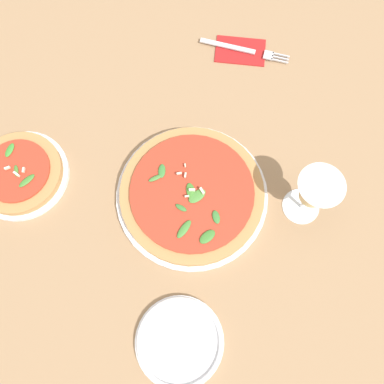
{
  "coord_description": "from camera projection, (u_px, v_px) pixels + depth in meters",
  "views": [
    {
      "loc": [
        0.08,
        -0.26,
        0.78
      ],
      "look_at": [
        0.02,
        -0.02,
        0.03
      ],
      "focal_mm": 35.0,
      "sensor_mm": 36.0,
      "label": 1
    }
  ],
  "objects": [
    {
      "name": "ground_plane",
      "position": [
        185.0,
        186.0,
        0.82
      ],
      "size": [
        6.0,
        6.0,
        0.0
      ],
      "primitive_type": "plane",
      "color": "#9E7A56"
    },
    {
      "name": "pizza_arugula_main",
      "position": [
        192.0,
        194.0,
        0.8
      ],
      "size": [
        0.33,
        0.33,
        0.05
      ],
      "color": "white",
      "rests_on": "ground_plane"
    },
    {
      "name": "pizza_personal_side",
      "position": [
        19.0,
        173.0,
        0.81
      ],
      "size": [
        0.21,
        0.21,
        0.05
      ],
      "color": "white",
      "rests_on": "ground_plane"
    },
    {
      "name": "wine_glass",
      "position": [
        315.0,
        192.0,
        0.71
      ],
      "size": [
        0.09,
        0.09,
        0.14
      ],
      "color": "white",
      "rests_on": "ground_plane"
    },
    {
      "name": "napkin",
      "position": [
        240.0,
        50.0,
        0.93
      ],
      "size": [
        0.13,
        0.09,
        0.01
      ],
      "rotation": [
        0.0,
        0.0,
        0.12
      ],
      "color": "#B21E1E",
      "rests_on": "ground_plane"
    },
    {
      "name": "fork",
      "position": [
        244.0,
        50.0,
        0.92
      ],
      "size": [
        0.22,
        0.02,
        0.0
      ],
      "rotation": [
        0.0,
        0.0,
        -0.03
      ],
      "color": "silver",
      "rests_on": "ground_plane"
    },
    {
      "name": "side_plate_white",
      "position": [
        180.0,
        341.0,
        0.71
      ],
      "size": [
        0.17,
        0.17,
        0.02
      ],
      "color": "white",
      "rests_on": "ground_plane"
    }
  ]
}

